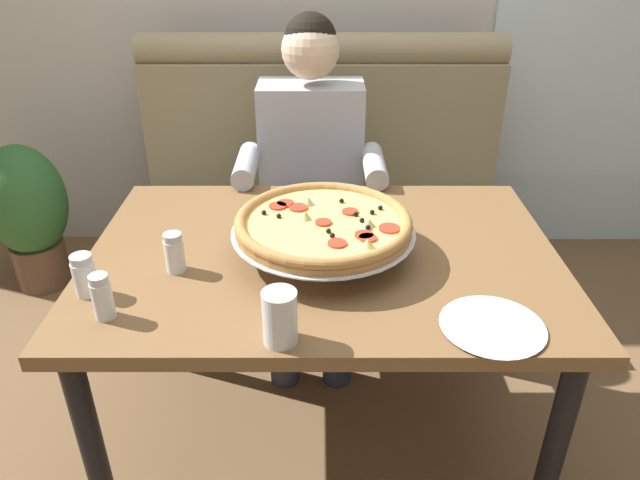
{
  "coord_description": "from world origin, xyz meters",
  "views": [
    {
      "loc": [
        -0.01,
        -1.43,
        1.57
      ],
      "look_at": [
        -0.01,
        -0.04,
        0.8
      ],
      "focal_mm": 33.06,
      "sensor_mm": 36.0,
      "label": 1
    }
  ],
  "objects_px": {
    "dining_table": "(322,277)",
    "shaker_pepper_flakes": "(173,255)",
    "diner_main": "(309,172)",
    "shaker_oregano": "(83,278)",
    "shaker_parmesan": "(101,300)",
    "drinking_glass": "(279,321)",
    "patio_chair": "(529,109)",
    "plate_near_left": "(491,324)",
    "pizza": "(323,224)",
    "booth_bench": "(321,214)",
    "potted_plant": "(26,211)"
  },
  "relations": [
    {
      "from": "dining_table",
      "to": "potted_plant",
      "type": "xyz_separation_m",
      "value": [
        -1.34,
        0.97,
        -0.27
      ]
    },
    {
      "from": "shaker_oregano",
      "to": "patio_chair",
      "type": "height_order",
      "value": "patio_chair"
    },
    {
      "from": "shaker_pepper_flakes",
      "to": "patio_chair",
      "type": "height_order",
      "value": "patio_chair"
    },
    {
      "from": "booth_bench",
      "to": "shaker_parmesan",
      "type": "height_order",
      "value": "booth_bench"
    },
    {
      "from": "drinking_glass",
      "to": "dining_table",
      "type": "bearing_deg",
      "value": 76.39
    },
    {
      "from": "shaker_parmesan",
      "to": "potted_plant",
      "type": "distance_m",
      "value": 1.58
    },
    {
      "from": "pizza",
      "to": "drinking_glass",
      "type": "xyz_separation_m",
      "value": [
        -0.1,
        -0.39,
        -0.04
      ]
    },
    {
      "from": "shaker_parmesan",
      "to": "plate_near_left",
      "type": "distance_m",
      "value": 0.9
    },
    {
      "from": "pizza",
      "to": "drinking_glass",
      "type": "distance_m",
      "value": 0.4
    },
    {
      "from": "diner_main",
      "to": "shaker_oregano",
      "type": "distance_m",
      "value": 1.03
    },
    {
      "from": "shaker_pepper_flakes",
      "to": "pizza",
      "type": "bearing_deg",
      "value": 12.67
    },
    {
      "from": "shaker_oregano",
      "to": "patio_chair",
      "type": "relative_size",
      "value": 0.13
    },
    {
      "from": "potted_plant",
      "to": "diner_main",
      "type": "bearing_deg",
      "value": -13.63
    },
    {
      "from": "booth_bench",
      "to": "patio_chair",
      "type": "relative_size",
      "value": 1.86
    },
    {
      "from": "drinking_glass",
      "to": "potted_plant",
      "type": "xyz_separation_m",
      "value": [
        -1.25,
        1.37,
        -0.41
      ]
    },
    {
      "from": "plate_near_left",
      "to": "potted_plant",
      "type": "bearing_deg",
      "value": 142.61
    },
    {
      "from": "plate_near_left",
      "to": "shaker_parmesan",
      "type": "bearing_deg",
      "value": 177.34
    },
    {
      "from": "shaker_parmesan",
      "to": "shaker_pepper_flakes",
      "type": "relative_size",
      "value": 1.04
    },
    {
      "from": "booth_bench",
      "to": "plate_near_left",
      "type": "bearing_deg",
      "value": -73.08
    },
    {
      "from": "drinking_glass",
      "to": "booth_bench",
      "type": "bearing_deg",
      "value": 85.84
    },
    {
      "from": "potted_plant",
      "to": "dining_table",
      "type": "bearing_deg",
      "value": -35.92
    },
    {
      "from": "shaker_pepper_flakes",
      "to": "drinking_glass",
      "type": "relative_size",
      "value": 0.85
    },
    {
      "from": "shaker_parmesan",
      "to": "drinking_glass",
      "type": "xyz_separation_m",
      "value": [
        0.42,
        -0.09,
        0.01
      ]
    },
    {
      "from": "shaker_parmesan",
      "to": "shaker_pepper_flakes",
      "type": "height_order",
      "value": "shaker_parmesan"
    },
    {
      "from": "drinking_glass",
      "to": "potted_plant",
      "type": "bearing_deg",
      "value": 132.3
    },
    {
      "from": "booth_bench",
      "to": "dining_table",
      "type": "distance_m",
      "value": 0.96
    },
    {
      "from": "dining_table",
      "to": "shaker_pepper_flakes",
      "type": "xyz_separation_m",
      "value": [
        -0.39,
        -0.1,
        0.13
      ]
    },
    {
      "from": "dining_table",
      "to": "shaker_parmesan",
      "type": "relative_size",
      "value": 11.45
    },
    {
      "from": "diner_main",
      "to": "drinking_glass",
      "type": "distance_m",
      "value": 1.06
    },
    {
      "from": "booth_bench",
      "to": "patio_chair",
      "type": "bearing_deg",
      "value": 42.76
    },
    {
      "from": "plate_near_left",
      "to": "patio_chair",
      "type": "bearing_deg",
      "value": 69.99
    },
    {
      "from": "potted_plant",
      "to": "pizza",
      "type": "bearing_deg",
      "value": -36.2
    },
    {
      "from": "dining_table",
      "to": "patio_chair",
      "type": "height_order",
      "value": "patio_chair"
    },
    {
      "from": "shaker_pepper_flakes",
      "to": "plate_near_left",
      "type": "height_order",
      "value": "shaker_pepper_flakes"
    },
    {
      "from": "potted_plant",
      "to": "plate_near_left",
      "type": "bearing_deg",
      "value": -37.39
    },
    {
      "from": "shaker_oregano",
      "to": "pizza",
      "type": "bearing_deg",
      "value": 18.5
    },
    {
      "from": "booth_bench",
      "to": "dining_table",
      "type": "relative_size",
      "value": 1.22
    },
    {
      "from": "pizza",
      "to": "drinking_glass",
      "type": "height_order",
      "value": "drinking_glass"
    },
    {
      "from": "plate_near_left",
      "to": "potted_plant",
      "type": "relative_size",
      "value": 0.35
    },
    {
      "from": "shaker_oregano",
      "to": "shaker_pepper_flakes",
      "type": "height_order",
      "value": "same"
    },
    {
      "from": "drinking_glass",
      "to": "patio_chair",
      "type": "bearing_deg",
      "value": 61.19
    },
    {
      "from": "pizza",
      "to": "patio_chair",
      "type": "bearing_deg",
      "value": 58.9
    },
    {
      "from": "dining_table",
      "to": "diner_main",
      "type": "height_order",
      "value": "diner_main"
    },
    {
      "from": "pizza",
      "to": "diner_main",
      "type": "bearing_deg",
      "value": 93.94
    },
    {
      "from": "diner_main",
      "to": "drinking_glass",
      "type": "xyz_separation_m",
      "value": [
        -0.05,
        -1.05,
        0.09
      ]
    },
    {
      "from": "booth_bench",
      "to": "patio_chair",
      "type": "xyz_separation_m",
      "value": [
        1.28,
        1.19,
        0.13
      ]
    },
    {
      "from": "diner_main",
      "to": "pizza",
      "type": "xyz_separation_m",
      "value": [
        0.05,
        -0.67,
        0.12
      ]
    },
    {
      "from": "pizza",
      "to": "plate_near_left",
      "type": "height_order",
      "value": "pizza"
    },
    {
      "from": "drinking_glass",
      "to": "shaker_oregano",
      "type": "bearing_deg",
      "value": 159.23
    },
    {
      "from": "shaker_pepper_flakes",
      "to": "plate_near_left",
      "type": "bearing_deg",
      "value": -17.72
    }
  ]
}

